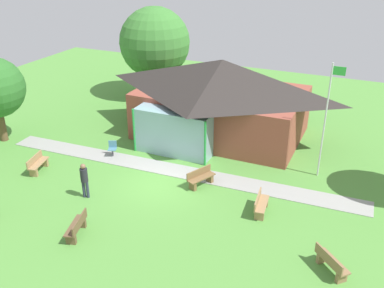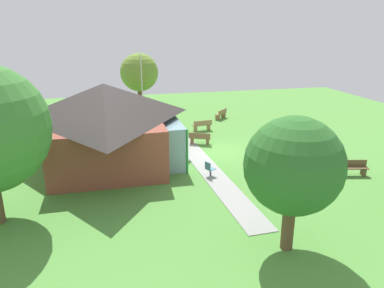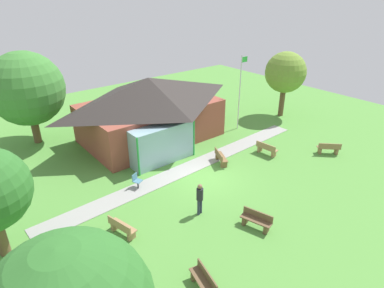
{
  "view_description": "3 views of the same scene",
  "coord_description": "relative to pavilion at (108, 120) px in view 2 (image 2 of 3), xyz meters",
  "views": [
    {
      "loc": [
        8.97,
        -16.16,
        10.96
      ],
      "look_at": [
        0.9,
        1.92,
        1.49
      ],
      "focal_mm": 40.75,
      "sensor_mm": 36.0,
      "label": 1
    },
    {
      "loc": [
        -21.19,
        6.8,
        7.76
      ],
      "look_at": [
        -0.72,
        1.88,
        0.93
      ],
      "focal_mm": 33.91,
      "sensor_mm": 36.0,
      "label": 2
    },
    {
      "loc": [
        -11.31,
        -12.69,
        10.47
      ],
      "look_at": [
        0.46,
        1.84,
        1.39
      ],
      "focal_mm": 30.81,
      "sensor_mm": 36.0,
      "label": 3
    }
  ],
  "objects": [
    {
      "name": "flagpole",
      "position": [
        6.43,
        -2.73,
        0.81
      ],
      "size": [
        0.64,
        0.08,
        5.82
      ],
      "color": "silver",
      "rests_on": "ground_plane"
    },
    {
      "name": "bench_rear_near_path",
      "position": [
        1.37,
        -6.05,
        -1.99
      ],
      "size": [
        1.04,
        1.54,
        0.84
      ],
      "rotation": [
        0.0,
        0.0,
        4.27
      ],
      "color": "brown",
      "rests_on": "ground_plane"
    },
    {
      "name": "bench_mid_right",
      "position": [
        4.66,
        -7.12,
        -1.99
      ],
      "size": [
        0.6,
        1.54,
        0.84
      ],
      "rotation": [
        0.0,
        0.0,
        4.82
      ],
      "color": "#9E7A51",
      "rests_on": "ground_plane"
    },
    {
      "name": "bench_mid_left",
      "position": [
        -6.84,
        -8.14,
        -1.99
      ],
      "size": [
        0.78,
        1.56,
        0.84
      ],
      "rotation": [
        0.0,
        0.0,
        4.95
      ],
      "color": "#9E7A51",
      "rests_on": "ground_plane"
    },
    {
      "name": "ground_plane",
      "position": [
        -0.53,
        -6.75,
        -2.4
      ],
      "size": [
        44.0,
        44.0,
        0.0
      ],
      "primitive_type": "plane",
      "color": "#54933D"
    },
    {
      "name": "tree_west_hedge",
      "position": [
        -11.33,
        -6.01,
        0.83
      ],
      "size": [
        3.44,
        3.44,
        4.97
      ],
      "color": "brown",
      "rests_on": "ground_plane"
    },
    {
      "name": "pavilion",
      "position": [
        0.0,
        0.0,
        0.0
      ],
      "size": [
        10.47,
        7.8,
        4.61
      ],
      "color": "brown",
      "rests_on": "ground_plane"
    },
    {
      "name": "visitor_strolling_lawn",
      "position": [
        -3.06,
        -9.2,
        -1.37
      ],
      "size": [
        0.34,
        0.34,
        1.74
      ],
      "rotation": [
        0.0,
        0.0,
        3.37
      ],
      "color": "#2D3347",
      "rests_on": "ground_plane"
    },
    {
      "name": "bench_front_left",
      "position": [
        -5.91,
        -12.82,
        -1.99
      ],
      "size": [
        0.77,
        1.56,
        0.84
      ],
      "rotation": [
        0.0,
        0.0,
        1.34
      ],
      "color": "brown",
      "rests_on": "ground_plane"
    },
    {
      "name": "patio_chair_west",
      "position": [
        -4.28,
        -5.12,
        -1.98
      ],
      "size": [
        0.58,
        0.58,
        0.86
      ],
      "rotation": [
        0.0,
        0.0,
        3.56
      ],
      "color": "teal",
      "rests_on": "ground_plane"
    },
    {
      "name": "tree_east_hedge",
      "position": [
        11.53,
        -3.05,
        1.41
      ],
      "size": [
        3.42,
        3.42,
        5.55
      ],
      "color": "brown",
      "rests_on": "ground_plane"
    },
    {
      "name": "footpath",
      "position": [
        -0.53,
        -5.25,
        -2.38
      ],
      "size": [
        19.56,
        2.02,
        0.03
      ],
      "primitive_type": "cube",
      "rotation": [
        0.0,
        0.0,
        0.04
      ],
      "color": "#999993",
      "rests_on": "ground_plane"
    },
    {
      "name": "bench_lawn_far_right",
      "position": [
        8.01,
        -9.74,
        -1.99
      ],
      "size": [
        1.38,
        1.37,
        0.84
      ],
      "rotation": [
        0.0,
        0.0,
        5.51
      ],
      "color": "olive",
      "rests_on": "ground_plane"
    },
    {
      "name": "bench_front_center",
      "position": [
        -1.65,
        -11.7,
        -1.99
      ],
      "size": [
        0.85,
        1.56,
        0.84
      ],
      "rotation": [
        0.0,
        0.0,
        1.86
      ],
      "color": "brown",
      "rests_on": "ground_plane"
    }
  ]
}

